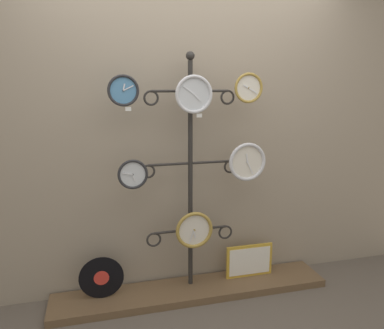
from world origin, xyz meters
The scene contains 14 objects.
ground_plane centered at (0.00, 0.00, 0.00)m, with size 12.00×12.00×0.00m, color brown.
shop_wall centered at (0.00, 0.57, 1.40)m, with size 4.40×0.04×2.80m.
low_shelf centered at (0.00, 0.35, 0.03)m, with size 2.20×0.36×0.06m.
display_stand centered at (0.00, 0.41, 0.64)m, with size 0.75×0.37×1.89m.
clock_top_left centered at (-0.49, 0.33, 1.61)m, with size 0.22×0.04×0.22m.
clock_top_center centered at (0.00, 0.31, 1.59)m, with size 0.27×0.04×0.27m.
clock_top_right centered at (0.42, 0.32, 1.63)m, with size 0.22×0.04×0.22m.
clock_middle_left centered at (-0.45, 0.31, 1.03)m, with size 0.22×0.04×0.22m.
clock_middle_right centered at (0.41, 0.29, 1.08)m, with size 0.30×0.04×0.30m.
clock_bottom_center centered at (0.00, 0.29, 0.57)m, with size 0.29×0.04×0.29m.
vinyl_record centered at (-0.70, 0.37, 0.23)m, with size 0.33×0.01×0.33m.
picture_frame centered at (0.51, 0.40, 0.20)m, with size 0.41×0.02×0.28m.
price_tag_upper centered at (-0.46, 0.32, 1.49)m, with size 0.04×0.00×0.03m.
price_tag_mid centered at (0.04, 0.31, 1.44)m, with size 0.04×0.00×0.03m.
Camera 1 is at (-0.69, -2.29, 1.66)m, focal length 35.00 mm.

